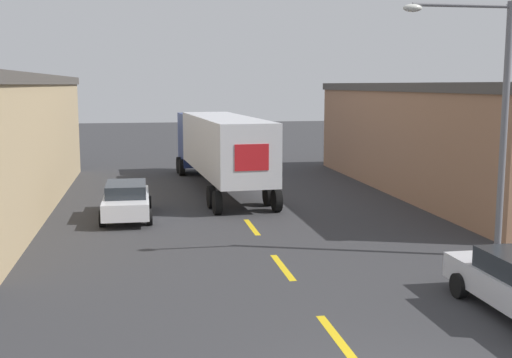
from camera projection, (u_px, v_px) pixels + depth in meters
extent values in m
cube|color=gold|center=(338.00, 339.00, 13.16)|extent=(0.20, 2.66, 0.01)
cube|color=gold|center=(283.00, 267.00, 18.32)|extent=(0.20, 2.66, 0.01)
cube|color=gold|center=(252.00, 227.00, 23.48)|extent=(0.20, 2.66, 0.01)
cube|color=#9E7051|center=(496.00, 141.00, 31.67)|extent=(11.55, 21.32, 4.85)
cube|color=#4C4742|center=(499.00, 87.00, 31.29)|extent=(11.75, 21.52, 0.40)
cube|color=navy|center=(201.00, 139.00, 37.48)|extent=(2.52, 2.85, 3.03)
cube|color=silver|center=(224.00, 144.00, 30.38)|extent=(3.20, 11.48, 2.61)
cube|color=red|center=(252.00, 157.00, 24.91)|extent=(1.36, 0.12, 1.04)
cylinder|color=black|center=(221.00, 164.00, 38.31)|extent=(0.34, 0.98, 0.96)
cylinder|color=black|center=(179.00, 165.00, 37.73)|extent=(0.34, 0.98, 0.96)
cylinder|color=black|center=(224.00, 166.00, 37.27)|extent=(0.34, 0.98, 0.96)
cylinder|color=black|center=(182.00, 167.00, 36.69)|extent=(0.34, 0.98, 0.96)
cylinder|color=black|center=(268.00, 194.00, 27.61)|extent=(0.34, 0.98, 0.96)
cylinder|color=black|center=(211.00, 197.00, 27.03)|extent=(0.34, 0.98, 0.96)
cylinder|color=black|center=(277.00, 200.00, 26.26)|extent=(0.34, 0.98, 0.96)
cylinder|color=black|center=(217.00, 203.00, 25.68)|extent=(0.34, 0.98, 0.96)
cylinder|color=black|center=(459.00, 286.00, 15.66)|extent=(0.22, 0.61, 0.61)
cube|color=silver|center=(127.00, 203.00, 24.98)|extent=(1.71, 4.62, 0.62)
cube|color=#23282D|center=(126.00, 189.00, 24.77)|extent=(1.50, 2.40, 0.48)
cylinder|color=black|center=(149.00, 203.00, 26.57)|extent=(0.22, 0.61, 0.61)
cylinder|color=black|center=(106.00, 204.00, 26.28)|extent=(0.22, 0.61, 0.61)
cylinder|color=black|center=(149.00, 217.00, 23.78)|extent=(0.22, 0.61, 0.61)
cylinder|color=black|center=(102.00, 219.00, 23.49)|extent=(0.22, 0.61, 0.61)
cylinder|color=slate|center=(504.00, 132.00, 18.92)|extent=(0.20, 0.20, 7.54)
cylinder|color=slate|center=(462.00, 5.00, 18.14)|extent=(3.00, 0.11, 0.11)
ellipsoid|color=silver|center=(412.00, 8.00, 17.90)|extent=(0.56, 0.32, 0.22)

